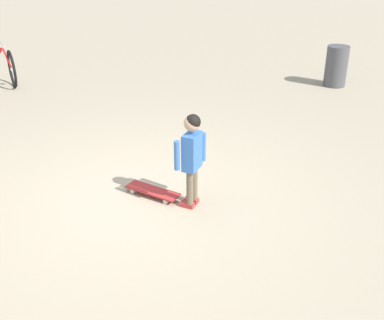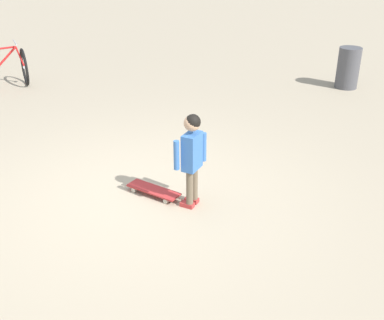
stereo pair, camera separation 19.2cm
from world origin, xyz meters
name	(u,v)px [view 2 (the right image)]	position (x,y,z in m)	size (l,w,h in m)	color
ground_plane	(135,197)	(0.00, 0.00, 0.00)	(50.00, 50.00, 0.00)	tan
child_person	(192,151)	(-0.39, 0.55, 0.66)	(0.41, 0.25, 1.06)	brown
skateboard	(154,190)	(-0.19, 0.10, 0.06)	(0.37, 0.68, 0.07)	#B22D2D
trash_bin	(348,68)	(-5.43, -0.88, 0.38)	(0.42, 0.42, 0.77)	#4C4C51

